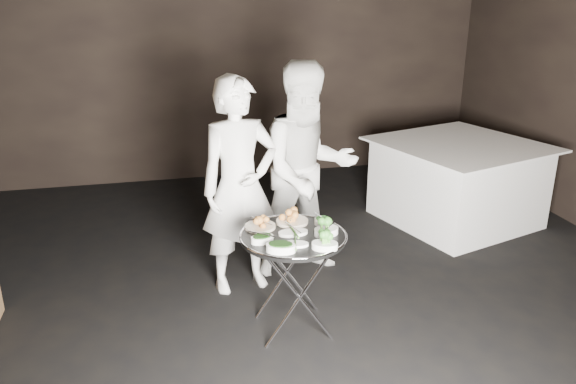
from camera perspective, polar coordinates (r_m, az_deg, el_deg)
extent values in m
cube|color=black|center=(4.07, 2.91, -13.51)|extent=(6.00, 7.00, 0.05)
cube|color=black|center=(6.89, -5.18, 13.85)|extent=(6.00, 0.05, 3.00)
cylinder|color=silver|center=(3.68, 1.19, -10.72)|extent=(0.47, 0.02, 0.69)
cylinder|color=silver|center=(3.68, 1.19, -10.72)|extent=(0.47, 0.02, 0.69)
cylinder|color=silver|center=(3.99, -0.10, -8.16)|extent=(0.47, 0.02, 0.69)
cylinder|color=silver|center=(3.99, -0.10, -8.16)|extent=(0.47, 0.02, 0.69)
cylinder|color=silver|center=(3.65, -2.50, -5.35)|extent=(0.02, 0.40, 0.02)
cylinder|color=silver|center=(3.74, 3.50, -4.76)|extent=(0.02, 0.40, 0.02)
cylinder|color=black|center=(3.68, 0.54, -4.60)|extent=(0.69, 0.69, 0.03)
torus|color=silver|center=(3.67, 0.54, -4.39)|extent=(0.71, 0.71, 0.02)
cylinder|color=beige|center=(3.78, -2.85, -3.52)|extent=(0.21, 0.21, 0.02)
cylinder|color=beige|center=(3.85, 0.42, -3.00)|extent=(0.22, 0.22, 0.02)
cylinder|color=white|center=(3.83, 3.51, -3.00)|extent=(0.11, 0.11, 0.04)
cylinder|color=silver|center=(3.76, -2.71, -2.94)|extent=(0.12, 0.17, 0.01)
cylinder|color=silver|center=(3.85, 0.52, -2.36)|extent=(0.09, 0.19, 0.01)
cylinder|color=silver|center=(3.82, 3.43, -2.56)|extent=(0.04, 0.20, 0.01)
cylinder|color=silver|center=(3.56, -2.72, -4.27)|extent=(0.16, 0.13, 0.01)
cylinder|color=silver|center=(3.66, 4.08, -3.62)|extent=(0.14, 0.16, 0.01)
cylinder|color=silver|center=(3.66, 0.50, -3.58)|extent=(0.06, 0.19, 0.01)
imported|color=white|center=(4.20, -4.93, 0.54)|extent=(0.67, 0.52, 1.66)
imported|color=white|center=(4.44, 2.04, 2.13)|extent=(0.91, 0.75, 1.72)
cube|color=white|center=(5.85, 16.77, 0.85)|extent=(1.25, 1.25, 0.78)
cube|color=white|center=(5.73, 17.16, 4.66)|extent=(1.41, 1.41, 0.02)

